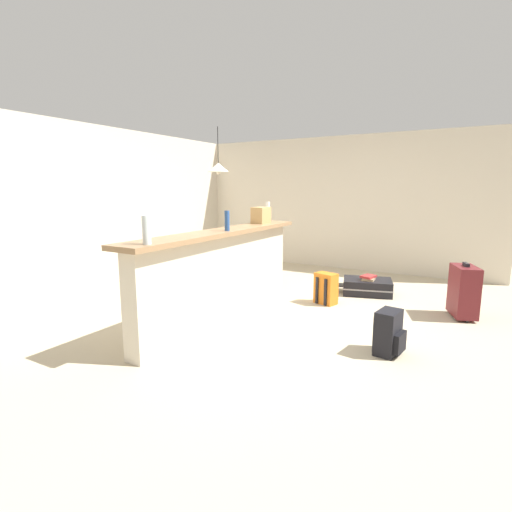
{
  "coord_description": "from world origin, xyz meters",
  "views": [
    {
      "loc": [
        -4.26,
        -2.21,
        1.54
      ],
      "look_at": [
        0.2,
        0.37,
        0.64
      ],
      "focal_mm": 27.28,
      "sensor_mm": 36.0,
      "label": 1
    }
  ],
  "objects_px": {
    "bottle_blue": "(227,221)",
    "backpack_black": "(389,333)",
    "pendant_lamp": "(218,167)",
    "backpack_orange": "(326,289)",
    "suitcase_upright_maroon": "(464,291)",
    "dining_chair_near_partition": "(251,254)",
    "suitcase_flat_black": "(367,287)",
    "dining_table": "(225,242)",
    "bottle_white": "(268,212)",
    "bottle_clear": "(146,230)",
    "book_stack": "(369,278)",
    "grocery_bag": "(261,215)"
  },
  "relations": [
    {
      "from": "bottle_white",
      "to": "pendant_lamp",
      "type": "height_order",
      "value": "pendant_lamp"
    },
    {
      "from": "dining_chair_near_partition",
      "to": "suitcase_flat_black",
      "type": "height_order",
      "value": "dining_chair_near_partition"
    },
    {
      "from": "bottle_clear",
      "to": "backpack_orange",
      "type": "xyz_separation_m",
      "value": [
        2.47,
        -0.74,
        -0.99
      ]
    },
    {
      "from": "pendant_lamp",
      "to": "grocery_bag",
      "type": "bearing_deg",
      "value": -118.41
    },
    {
      "from": "suitcase_flat_black",
      "to": "suitcase_upright_maroon",
      "type": "distance_m",
      "value": 1.37
    },
    {
      "from": "grocery_bag",
      "to": "bottle_clear",
      "type": "bearing_deg",
      "value": -176.54
    },
    {
      "from": "suitcase_flat_black",
      "to": "book_stack",
      "type": "relative_size",
      "value": 3.5
    },
    {
      "from": "pendant_lamp",
      "to": "bottle_clear",
      "type": "bearing_deg",
      "value": -155.99
    },
    {
      "from": "bottle_white",
      "to": "backpack_orange",
      "type": "distance_m",
      "value": 1.36
    },
    {
      "from": "bottle_blue",
      "to": "dining_table",
      "type": "height_order",
      "value": "bottle_blue"
    },
    {
      "from": "dining_chair_near_partition",
      "to": "suitcase_flat_black",
      "type": "xyz_separation_m",
      "value": [
        0.44,
        -1.72,
        -0.41
      ]
    },
    {
      "from": "dining_table",
      "to": "book_stack",
      "type": "bearing_deg",
      "value": -82.99
    },
    {
      "from": "bottle_white",
      "to": "suitcase_upright_maroon",
      "type": "xyz_separation_m",
      "value": [
        0.26,
        -2.53,
        -0.88
      ]
    },
    {
      "from": "bottle_white",
      "to": "grocery_bag",
      "type": "relative_size",
      "value": 1.1
    },
    {
      "from": "bottle_clear",
      "to": "bottle_white",
      "type": "bearing_deg",
      "value": 3.78
    },
    {
      "from": "dining_chair_near_partition",
      "to": "pendant_lamp",
      "type": "distance_m",
      "value": 1.5
    },
    {
      "from": "dining_chair_near_partition",
      "to": "pendant_lamp",
      "type": "relative_size",
      "value": 1.25
    },
    {
      "from": "bottle_white",
      "to": "dining_chair_near_partition",
      "type": "height_order",
      "value": "bottle_white"
    },
    {
      "from": "dining_table",
      "to": "suitcase_flat_black",
      "type": "xyz_separation_m",
      "value": [
        0.32,
        -2.3,
        -0.54
      ]
    },
    {
      "from": "bottle_white",
      "to": "book_stack",
      "type": "height_order",
      "value": "bottle_white"
    },
    {
      "from": "bottle_blue",
      "to": "dining_table",
      "type": "xyz_separation_m",
      "value": [
        1.69,
        1.2,
        -0.53
      ]
    },
    {
      "from": "suitcase_upright_maroon",
      "to": "backpack_orange",
      "type": "distance_m",
      "value": 1.65
    },
    {
      "from": "bottle_white",
      "to": "backpack_black",
      "type": "xyz_separation_m",
      "value": [
        -1.27,
        -1.98,
        -1.01
      ]
    },
    {
      "from": "pendant_lamp",
      "to": "backpack_orange",
      "type": "height_order",
      "value": "pendant_lamp"
    },
    {
      "from": "bottle_clear",
      "to": "suitcase_upright_maroon",
      "type": "bearing_deg",
      "value": -40.72
    },
    {
      "from": "bottle_blue",
      "to": "dining_chair_near_partition",
      "type": "height_order",
      "value": "bottle_blue"
    },
    {
      "from": "suitcase_flat_black",
      "to": "backpack_black",
      "type": "xyz_separation_m",
      "value": [
        -2.02,
        -0.71,
        0.09
      ]
    },
    {
      "from": "dining_chair_near_partition",
      "to": "backpack_orange",
      "type": "bearing_deg",
      "value": -103.35
    },
    {
      "from": "bottle_blue",
      "to": "backpack_black",
      "type": "height_order",
      "value": "bottle_blue"
    },
    {
      "from": "bottle_blue",
      "to": "pendant_lamp",
      "type": "relative_size",
      "value": 0.3
    },
    {
      "from": "bottle_white",
      "to": "bottle_clear",
      "type": "bearing_deg",
      "value": -176.22
    },
    {
      "from": "pendant_lamp",
      "to": "suitcase_flat_black",
      "type": "height_order",
      "value": "pendant_lamp"
    },
    {
      "from": "bottle_blue",
      "to": "backpack_black",
      "type": "distance_m",
      "value": 2.06
    },
    {
      "from": "book_stack",
      "to": "dining_table",
      "type": "bearing_deg",
      "value": 97.01
    },
    {
      "from": "dining_table",
      "to": "suitcase_flat_black",
      "type": "height_order",
      "value": "dining_table"
    },
    {
      "from": "dining_table",
      "to": "backpack_black",
      "type": "bearing_deg",
      "value": -119.39
    },
    {
      "from": "bottle_white",
      "to": "book_stack",
      "type": "bearing_deg",
      "value": -61.09
    },
    {
      "from": "bottle_white",
      "to": "pendant_lamp",
      "type": "relative_size",
      "value": 0.38
    },
    {
      "from": "bottle_clear",
      "to": "pendant_lamp",
      "type": "xyz_separation_m",
      "value": [
        2.85,
        1.27,
        0.68
      ]
    },
    {
      "from": "dining_chair_near_partition",
      "to": "suitcase_upright_maroon",
      "type": "distance_m",
      "value": 2.99
    },
    {
      "from": "dining_table",
      "to": "pendant_lamp",
      "type": "bearing_deg",
      "value": 128.75
    },
    {
      "from": "bottle_clear",
      "to": "suitcase_flat_black",
      "type": "bearing_deg",
      "value": -18.8
    },
    {
      "from": "backpack_black",
      "to": "backpack_orange",
      "type": "bearing_deg",
      "value": 40.4
    },
    {
      "from": "backpack_orange",
      "to": "book_stack",
      "type": "height_order",
      "value": "backpack_orange"
    },
    {
      "from": "bottle_blue",
      "to": "pendant_lamp",
      "type": "distance_m",
      "value": 2.18
    },
    {
      "from": "dining_table",
      "to": "backpack_black",
      "type": "relative_size",
      "value": 2.62
    },
    {
      "from": "bottle_clear",
      "to": "book_stack",
      "type": "distance_m",
      "value": 3.52
    },
    {
      "from": "suitcase_flat_black",
      "to": "backpack_orange",
      "type": "height_order",
      "value": "backpack_orange"
    },
    {
      "from": "bottle_clear",
      "to": "book_stack",
      "type": "xyz_separation_m",
      "value": [
        3.2,
        -1.12,
        -0.93
      ]
    },
    {
      "from": "grocery_bag",
      "to": "dining_chair_near_partition",
      "type": "distance_m",
      "value": 0.99
    }
  ]
}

